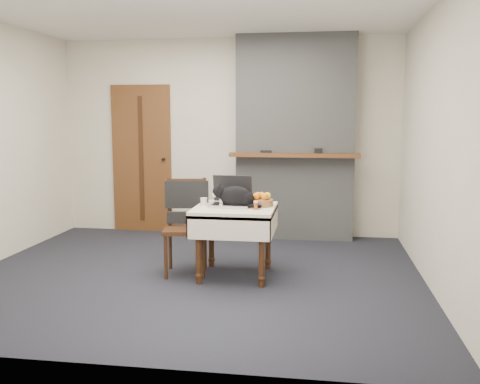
% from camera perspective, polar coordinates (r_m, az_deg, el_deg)
% --- Properties ---
extents(ground, '(4.50, 4.50, 0.00)m').
position_cam_1_polar(ground, '(5.44, -4.90, -8.80)').
color(ground, black).
rests_on(ground, ground).
extents(room_shell, '(4.52, 4.01, 2.61)m').
position_cam_1_polar(room_shell, '(5.66, -4.00, 9.94)').
color(room_shell, beige).
rests_on(room_shell, ground).
extents(door, '(0.82, 0.10, 2.00)m').
position_cam_1_polar(door, '(7.46, -10.43, 3.50)').
color(door, brown).
rests_on(door, ground).
extents(chimney, '(1.62, 0.48, 2.60)m').
position_cam_1_polar(chimney, '(6.92, 5.90, 5.71)').
color(chimney, gray).
rests_on(chimney, ground).
extents(side_table, '(0.78, 0.78, 0.70)m').
position_cam_1_polar(side_table, '(5.25, -0.55, -2.79)').
color(side_table, '#351E0E').
rests_on(side_table, ground).
extents(laptop, '(0.40, 0.34, 0.29)m').
position_cam_1_polar(laptop, '(5.30, -0.97, -0.64)').
color(laptop, '#B7B7BC').
rests_on(laptop, side_table).
extents(cat, '(0.49, 0.22, 0.24)m').
position_cam_1_polar(cat, '(5.19, -0.40, -0.51)').
color(cat, black).
rests_on(cat, side_table).
extents(cream_jar, '(0.07, 0.07, 0.08)m').
position_cam_1_polar(cream_jar, '(5.29, -3.88, -1.04)').
color(cream_jar, silver).
rests_on(cream_jar, side_table).
extents(pill_bottle, '(0.04, 0.04, 0.08)m').
position_cam_1_polar(pill_bottle, '(5.06, 1.70, -1.41)').
color(pill_bottle, '#A03D13').
rests_on(pill_bottle, side_table).
extents(fruit_basket, '(0.24, 0.24, 0.13)m').
position_cam_1_polar(fruit_basket, '(5.27, 2.28, -0.92)').
color(fruit_basket, '#935F3B').
rests_on(fruit_basket, side_table).
extents(desk_clutter, '(0.15, 0.05, 0.01)m').
position_cam_1_polar(desk_clutter, '(5.26, 1.10, -1.46)').
color(desk_clutter, black).
rests_on(desk_clutter, side_table).
extents(chair, '(0.49, 0.48, 0.96)m').
position_cam_1_polar(chair, '(5.45, -5.74, -2.19)').
color(chair, '#351E0E').
rests_on(chair, ground).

